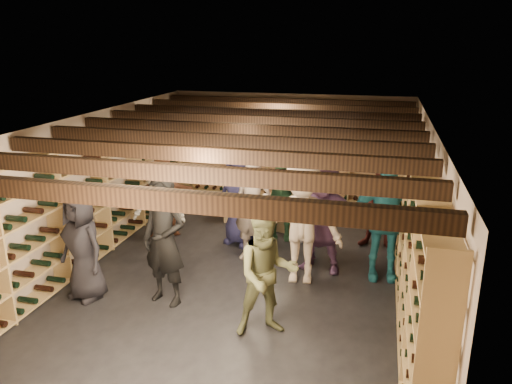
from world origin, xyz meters
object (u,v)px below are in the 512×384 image
Objects in this scene: person_0 at (83,247)px; person_8 at (384,203)px; crate_loose at (313,226)px; person_6 at (241,193)px; person_11 at (322,216)px; person_12 at (310,200)px; person_3 at (302,223)px; crate_stack_right at (292,215)px; person_9 at (159,206)px; person_2 at (267,274)px; person_1 at (164,240)px; person_5 at (164,197)px; person_10 at (280,197)px; crate_stack_left at (236,204)px; person_4 at (384,220)px; person_7 at (253,208)px.

person_0 is 0.92× the size of person_8.
person_6 reaches higher than crate_loose.
person_8 is at bearing 59.22° from person_11.
crate_loose is at bearing 76.85° from person_12.
person_3 reaches higher than person_11.
crate_stack_right is 0.45× the size of person_9.
person_12 is (-0.11, 1.64, -0.17)m from person_3.
person_1 is at bearing 140.63° from person_2.
person_5 is at bearing 151.27° from person_3.
person_3 is (2.91, 1.27, 0.17)m from person_0.
person_2 is (-0.08, -3.66, 0.73)m from crate_loose.
person_10 is (-0.55, -0.55, 0.72)m from crate_loose.
person_8 is (2.94, -0.81, 0.52)m from crate_stack_left.
person_6 is (0.45, -1.15, 0.62)m from crate_stack_left.
crate_loose is 0.33× the size of person_5.
person_4 is at bearing 30.06° from person_2.
person_4 reaches higher than person_2.
person_4 is (2.94, 1.52, 0.02)m from person_1.
person_3 is at bearing 58.62° from person_2.
crate_stack_left and crate_stack_right have the same top height.
person_2 is 0.85× the size of person_4.
person_8 is at bearing -19.79° from person_5.
person_12 reaches higher than crate_stack_right.
person_8 is (4.03, 0.29, 0.10)m from person_5.
person_5 is (-1.09, 2.37, -0.18)m from person_1.
person_7 is 1.16× the size of person_10.
person_1 reaches higher than person_0.
person_4 is at bearing -42.79° from crate_stack_right.
person_4 is at bearing 41.84° from person_0.
crate_stack_left is 1.41m from person_10.
person_6 is 0.76m from person_10.
person_3 is (0.49, -1.98, 0.62)m from crate_stack_right.
person_10 reaches higher than person_12.
person_0 is 0.85× the size of person_7.
person_6 is at bearing 87.66° from person_2.
person_5 reaches higher than person_9.
person_7 is at bearing 84.88° from person_2.
person_3 reaches higher than person_12.
person_6 reaches higher than person_5.
person_3 is 1.07m from person_7.
person_7 is (1.92, -0.72, 0.18)m from person_5.
person_9 is (-0.94, 1.85, -0.19)m from person_1.
person_11 is (1.99, 1.59, -0.03)m from person_1.
person_11 is at bearing 53.30° from person_1.
person_4 reaches higher than person_7.
person_1 is 1.61m from person_2.
person_0 is 3.65m from person_10.
crate_stack_right is at bearing 175.60° from person_8.
person_6 reaches higher than person_1.
crate_stack_right is at bearing 70.55° from person_2.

